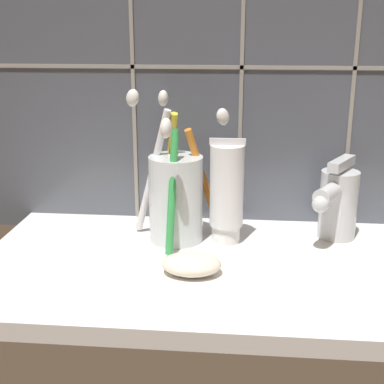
% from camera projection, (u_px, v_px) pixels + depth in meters
% --- Properties ---
extents(sink_counter, '(0.57, 0.30, 0.02)m').
position_uv_depth(sink_counter, '(224.00, 270.00, 0.61)').
color(sink_counter, white).
rests_on(sink_counter, ground).
extents(tile_wall_backsplash, '(0.67, 0.02, 0.60)m').
position_uv_depth(tile_wall_backsplash, '(232.00, 8.00, 0.67)').
color(tile_wall_backsplash, '#4C515B').
rests_on(tile_wall_backsplash, ground).
extents(toothbrush_cup, '(0.14, 0.15, 0.19)m').
position_uv_depth(toothbrush_cup, '(176.00, 194.00, 0.66)').
color(toothbrush_cup, silver).
rests_on(toothbrush_cup, sink_counter).
extents(toothpaste_tube, '(0.04, 0.04, 0.13)m').
position_uv_depth(toothpaste_tube, '(223.00, 192.00, 0.65)').
color(toothpaste_tube, white).
rests_on(toothpaste_tube, sink_counter).
extents(sink_faucet, '(0.06, 0.09, 0.10)m').
position_uv_depth(sink_faucet, '(337.00, 202.00, 0.67)').
color(sink_faucet, silver).
rests_on(sink_faucet, sink_counter).
extents(soap_bar, '(0.07, 0.05, 0.02)m').
position_uv_depth(soap_bar, '(191.00, 264.00, 0.58)').
color(soap_bar, silver).
rests_on(soap_bar, sink_counter).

